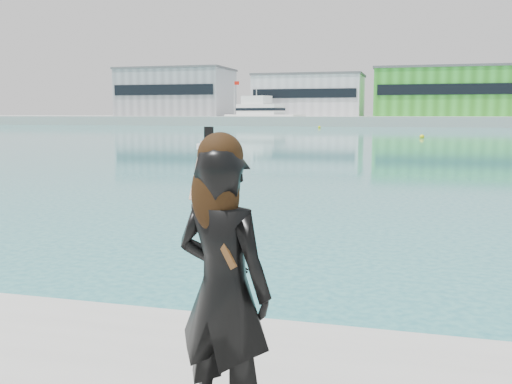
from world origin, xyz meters
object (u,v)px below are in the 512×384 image
(buoy_near, at_px, (422,138))
(buoy_far, at_px, (319,128))
(motor_yacht, at_px, (262,115))
(woman, at_px, (223,281))

(buoy_near, height_order, buoy_far, same)
(buoy_far, bearing_deg, motor_yacht, 131.21)
(buoy_near, bearing_deg, buoy_far, 113.19)
(buoy_near, height_order, woman, woman)
(woman, bearing_deg, buoy_near, -75.88)
(buoy_near, distance_m, buoy_far, 43.54)
(buoy_near, xyz_separation_m, woman, (-2.19, -60.14, 1.67))
(buoy_far, height_order, woman, woman)
(motor_yacht, xyz_separation_m, buoy_far, (15.21, -17.38, -2.36))
(motor_yacht, relative_size, woman, 10.77)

